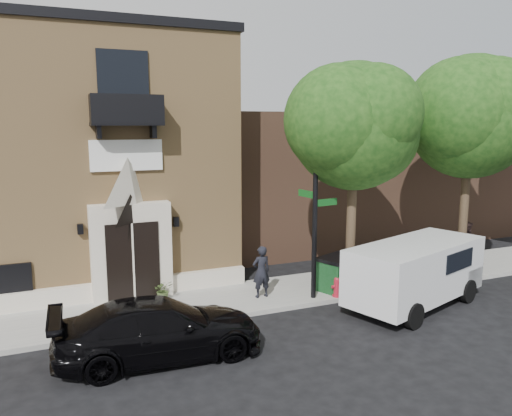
{
  "coord_description": "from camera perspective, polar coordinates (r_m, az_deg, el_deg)",
  "views": [
    {
      "loc": [
        -3.36,
        -13.61,
        5.89
      ],
      "look_at": [
        3.15,
        2.0,
        3.05
      ],
      "focal_mm": 35.0,
      "sensor_mm": 36.0,
      "label": 1
    }
  ],
  "objects": [
    {
      "name": "neighbour_building",
      "position": [
        27.46,
        11.52,
        3.74
      ],
      "size": [
        18.0,
        8.0,
        6.4
      ],
      "primitive_type": "cube",
      "color": "brown",
      "rests_on": "ground"
    },
    {
      "name": "cargo_van",
      "position": [
        17.26,
        18.1,
        -6.75
      ],
      "size": [
        5.57,
        3.62,
        2.12
      ],
      "rotation": [
        0.0,
        0.0,
        0.33
      ],
      "color": "silver",
      "rests_on": "ground"
    },
    {
      "name": "dumpster",
      "position": [
        17.99,
        9.76,
        -7.2
      ],
      "size": [
        2.06,
        1.63,
        1.18
      ],
      "rotation": [
        0.0,
        0.0,
        0.38
      ],
      "color": "#0F3A16",
      "rests_on": "sidewalk"
    },
    {
      "name": "fire_hydrant",
      "position": [
        17.2,
        9.26,
        -8.86
      ],
      "size": [
        0.4,
        0.32,
        0.7
      ],
      "color": "#A4192B",
      "rests_on": "sidewalk"
    },
    {
      "name": "planter",
      "position": [
        16.95,
        -10.53,
        -9.21
      ],
      "size": [
        0.63,
        0.56,
        0.67
      ],
      "primitive_type": "imported",
      "rotation": [
        0.0,
        0.0,
        -0.05
      ],
      "color": "#475C2C",
      "rests_on": "sidewalk"
    },
    {
      "name": "pedestrian_near",
      "position": [
        16.79,
        0.61,
        -7.29
      ],
      "size": [
        0.67,
        0.46,
        1.76
      ],
      "primitive_type": "imported",
      "rotation": [
        0.0,
        0.0,
        3.21
      ],
      "color": "black",
      "rests_on": "sidewalk"
    },
    {
      "name": "pedestrian_far",
      "position": [
        22.41,
        22.84,
        -3.68
      ],
      "size": [
        0.83,
        0.98,
        1.8
      ],
      "primitive_type": "imported",
      "rotation": [
        0.0,
        0.0,
        1.75
      ],
      "color": "black",
      "rests_on": "sidewalk"
    },
    {
      "name": "street_sign",
      "position": [
        16.37,
        6.78,
        0.25
      ],
      "size": [
        1.05,
        0.98,
        6.19
      ],
      "rotation": [
        0.0,
        0.0,
        0.15
      ],
      "color": "black",
      "rests_on": "sidewalk"
    },
    {
      "name": "church",
      "position": [
        21.6,
        -21.72,
        5.55
      ],
      "size": [
        12.2,
        11.01,
        9.3
      ],
      "color": "tan",
      "rests_on": "ground"
    },
    {
      "name": "ground",
      "position": [
        15.21,
        -8.31,
        -13.35
      ],
      "size": [
        120.0,
        120.0,
        0.0
      ],
      "primitive_type": "plane",
      "color": "black",
      "rests_on": "ground"
    },
    {
      "name": "street_tree_mid",
      "position": [
        20.04,
        23.58,
        9.64
      ],
      "size": [
        5.21,
        4.64,
        8.25
      ],
      "color": "#38281C",
      "rests_on": "sidewalk"
    },
    {
      "name": "sidewalk",
      "position": [
        16.77,
        -6.25,
        -10.8
      ],
      "size": [
        42.0,
        3.0,
        0.15
      ],
      "primitive_type": "cube",
      "color": "gray",
      "rests_on": "ground"
    },
    {
      "name": "black_sedan",
      "position": [
        13.24,
        -10.95,
        -13.43
      ],
      "size": [
        5.32,
        2.32,
        1.52
      ],
      "primitive_type": "imported",
      "rotation": [
        0.0,
        0.0,
        1.53
      ],
      "color": "black",
      "rests_on": "ground"
    },
    {
      "name": "street_tree_left",
      "position": [
        16.82,
        11.43,
        9.28
      ],
      "size": [
        4.97,
        4.38,
        7.77
      ],
      "color": "#38281C",
      "rests_on": "sidewalk"
    }
  ]
}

